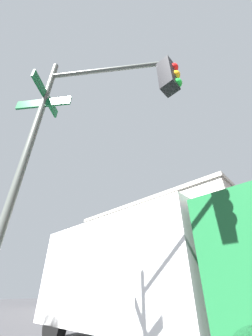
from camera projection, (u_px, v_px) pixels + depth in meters
The scene contains 3 objects.
traffic_signal_near at pixel (97, 113), 3.50m from camera, with size 2.62×2.05×5.82m.
building_stucco at pixel (198, 261), 27.53m from camera, with size 19.20×26.10×10.06m.
box_truck_second at pixel (142, 272), 6.06m from camera, with size 8.36×2.50×3.52m.
Camera 1 is at (-3.90, -7.94, 1.43)m, focal length 21.06 mm.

